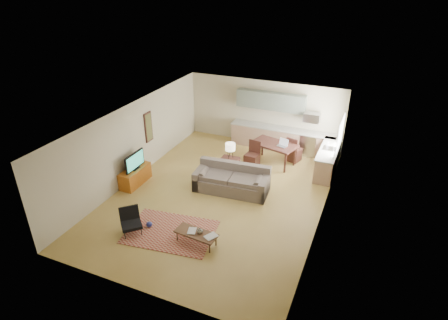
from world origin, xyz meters
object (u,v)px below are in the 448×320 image
at_px(sofa, 231,179).
at_px(console_table, 230,167).
at_px(tv_credenza, 135,176).
at_px(dining_table, 273,154).
at_px(coffee_table, 196,238).
at_px(armchair, 131,222).

height_order(sofa, console_table, sofa).
relative_size(tv_credenza, dining_table, 0.78).
xyz_separation_m(coffee_table, tv_credenza, (-3.36, 2.00, 0.12)).
bearing_deg(sofa, coffee_table, -91.94).
bearing_deg(console_table, dining_table, 52.96).
bearing_deg(coffee_table, dining_table, 89.21).
height_order(coffee_table, dining_table, dining_table).
bearing_deg(coffee_table, console_table, 103.87).
height_order(coffee_table, tv_credenza, tv_credenza).
height_order(sofa, dining_table, sofa).
bearing_deg(dining_table, armchair, -98.41).
xyz_separation_m(sofa, coffee_table, (0.14, -2.86, -0.27)).
distance_m(armchair, console_table, 4.29).
xyz_separation_m(tv_credenza, console_table, (2.79, 1.77, 0.07)).
distance_m(sofa, console_table, 1.01).
bearing_deg(console_table, sofa, -65.72).
distance_m(tv_credenza, dining_table, 5.14).
bearing_deg(console_table, armchair, -108.33).
height_order(armchair, tv_credenza, armchair).
relative_size(coffee_table, armchair, 1.62).
relative_size(sofa, armchair, 3.52).
xyz_separation_m(sofa, tv_credenza, (-3.22, -0.86, -0.15)).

